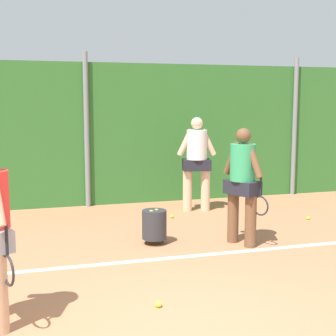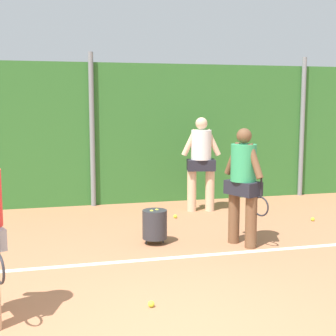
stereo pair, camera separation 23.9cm
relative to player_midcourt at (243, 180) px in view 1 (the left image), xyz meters
name	(u,v)px [view 1 (the left image)]	position (x,y,z in m)	size (l,w,h in m)	color
ground_plane	(131,278)	(-1.83, -0.89, -0.95)	(24.34, 24.34, 0.00)	#B2704C
hedge_fence_backdrop	(86,135)	(-1.83, 3.42, 0.46)	(15.82, 0.25, 2.83)	#33702D
fence_post_center	(87,130)	(-1.83, 3.25, 0.56)	(0.10, 0.10, 3.01)	gray
fence_post_right	(295,127)	(2.74, 3.25, 0.56)	(0.10, 0.10, 3.01)	gray
court_baseline_paint	(122,262)	(-1.83, -0.33, -0.94)	(11.56, 0.10, 0.01)	white
player_midcourt	(243,180)	(0.00, 0.00, 0.00)	(0.47, 0.70, 1.69)	brown
player_backcourt_far	(197,159)	(0.11, 2.28, 0.05)	(0.74, 0.40, 1.78)	beige
ball_hopper	(154,224)	(-1.21, 0.38, -0.66)	(0.36, 0.36, 0.51)	#2D2D33
tennis_ball_3	(158,304)	(-1.73, -1.79, -0.91)	(0.07, 0.07, 0.07)	#CCDB33
tennis_ball_4	(308,218)	(1.75, 1.04, -0.91)	(0.07, 0.07, 0.07)	#CCDB33
tennis_ball_5	(172,216)	(-0.52, 1.82, -0.91)	(0.07, 0.07, 0.07)	#CCDB33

